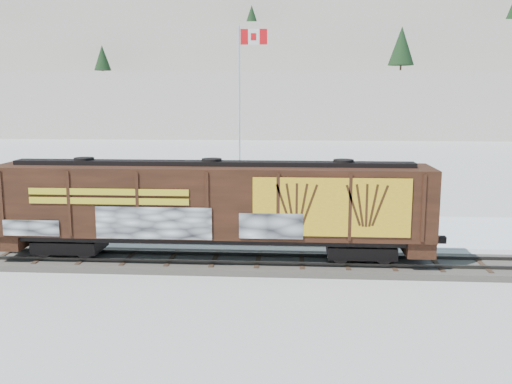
# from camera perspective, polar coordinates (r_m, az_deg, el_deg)

# --- Properties ---
(ground) EXTENTS (500.00, 500.00, 0.00)m
(ground) POSITION_cam_1_polar(r_m,az_deg,el_deg) (26.29, 0.21, -7.39)
(ground) COLOR white
(ground) RESTS_ON ground
(rail_track) EXTENTS (50.00, 3.40, 0.43)m
(rail_track) POSITION_cam_1_polar(r_m,az_deg,el_deg) (26.25, 0.21, -7.09)
(rail_track) COLOR #59544C
(rail_track) RESTS_ON ground
(parking_strip) EXTENTS (40.00, 8.00, 0.03)m
(parking_strip) POSITION_cam_1_polar(r_m,az_deg,el_deg) (33.52, 1.04, -3.64)
(parking_strip) COLOR white
(parking_strip) RESTS_ON ground
(hillside) EXTENTS (360.00, 110.00, 93.00)m
(hillside) POSITION_cam_1_polar(r_m,az_deg,el_deg) (165.04, 3.41, 11.87)
(hillside) COLOR white
(hillside) RESTS_ON ground
(hopper_railcar) EXTENTS (19.46, 3.06, 4.38)m
(hopper_railcar) POSITION_cam_1_polar(r_m,az_deg,el_deg) (25.81, -4.38, -1.14)
(hopper_railcar) COLOR black
(hopper_railcar) RESTS_ON rail_track
(flagpole) EXTENTS (2.30, 0.90, 12.20)m
(flagpole) POSITION_cam_1_polar(r_m,az_deg,el_deg) (38.55, -1.50, 4.93)
(flagpole) COLOR silver
(flagpole) RESTS_ON ground
(car_silver) EXTENTS (4.18, 2.42, 1.34)m
(car_silver) POSITION_cam_1_polar(r_m,az_deg,el_deg) (34.38, -10.06, -2.29)
(car_silver) COLOR silver
(car_silver) RESTS_ON parking_strip
(car_white) EXTENTS (5.16, 2.71, 1.62)m
(car_white) POSITION_cam_1_polar(r_m,az_deg,el_deg) (32.81, 5.69, -2.50)
(car_white) COLOR silver
(car_white) RESTS_ON parking_strip
(car_dark) EXTENTS (5.07, 3.40, 1.36)m
(car_dark) POSITION_cam_1_polar(r_m,az_deg,el_deg) (34.03, 7.88, -2.33)
(car_dark) COLOR black
(car_dark) RESTS_ON parking_strip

